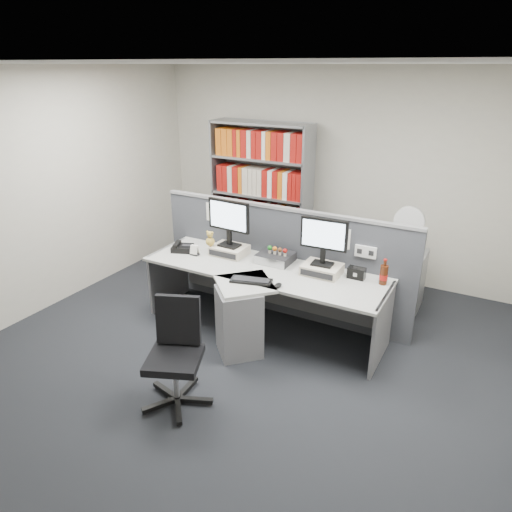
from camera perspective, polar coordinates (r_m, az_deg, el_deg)
The scene contains 21 objects.
ground at distance 4.62m, azimuth -3.97°, elevation -13.37°, with size 5.50×5.50×0.00m, color #24262B.
room_shell at distance 3.86m, azimuth -4.68°, elevation 8.76°, with size 5.04×5.54×2.72m.
partition at distance 5.26m, azimuth 3.18°, elevation -0.56°, with size 3.00×0.08×1.27m.
desk at distance 4.81m, azimuth -0.31°, elevation -5.33°, with size 2.60×1.20×0.72m.
monitor_riser_left at distance 5.22m, azimuth -3.27°, elevation 0.71°, with size 0.38×0.31×0.10m.
monitor_riser_right at distance 4.77m, azimuth 8.05°, elevation -1.63°, with size 0.38×0.31×0.10m.
monitor_left at distance 5.10m, azimuth -3.35°, elevation 4.51°, with size 0.51×0.18×0.52m.
monitor_right at distance 4.65m, azimuth 8.28°, elevation 2.22°, with size 0.48×0.16×0.49m.
desktop_pc at distance 5.02m, azimuth 2.39°, elevation -0.20°, with size 0.36×0.32×0.10m.
figurines at distance 4.96m, azimuth 2.63°, elevation 0.73°, with size 0.23×0.05×0.09m.
keyboard at distance 4.57m, azimuth -0.59°, elevation -3.01°, with size 0.43×0.25×0.03m.
mouse at distance 4.47m, azimuth 2.71°, elevation -3.60°, with size 0.06×0.10×0.04m, color black.
desk_phone at distance 5.39m, azimuth -9.03°, elevation 1.01°, with size 0.28×0.27×0.10m.
desk_calendar at distance 5.24m, azimuth -7.50°, elevation 0.62°, with size 0.10×0.07×0.11m.
plush_toy at distance 5.20m, azimuth -5.63°, elevation 2.01°, with size 0.10×0.10×0.17m.
speaker at distance 4.73m, azimuth 12.19°, elevation -2.05°, with size 0.17×0.09×0.11m, color black.
cola_bottle at distance 4.66m, azimuth 15.34°, elevation -2.23°, with size 0.08×0.08×0.26m.
shelving_unit at distance 6.54m, azimuth 0.60°, elevation 7.17°, with size 1.41×0.40×2.00m.
filing_cabinet at distance 5.70m, azimuth 17.34°, elevation -2.97°, with size 0.45×0.61×0.70m.
desk_fan at distance 5.45m, azimuth 18.17°, elevation 3.68°, with size 0.33×0.20×0.56m.
office_chair at distance 4.02m, azimuth -9.74°, elevation -11.26°, with size 0.60×0.59×0.91m.
Camera 1 is at (2.06, -3.13, 2.70)m, focal length 32.72 mm.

